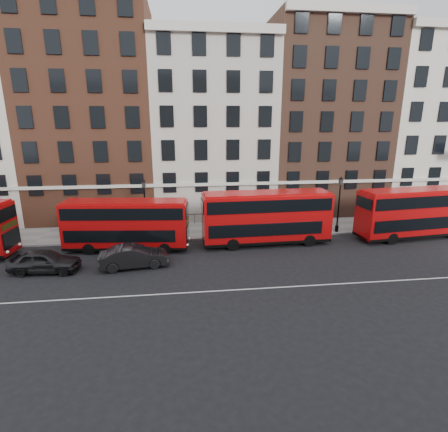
{
  "coord_description": "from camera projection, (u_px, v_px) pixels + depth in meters",
  "views": [
    {
      "loc": [
        -3.58,
        -22.09,
        10.61
      ],
      "look_at": [
        -0.27,
        5.0,
        3.0
      ],
      "focal_mm": 28.0,
      "sensor_mm": 36.0,
      "label": 1
    }
  ],
  "objects": [
    {
      "name": "ground",
      "position": [
        237.0,
        276.0,
        24.39
      ],
      "size": [
        120.0,
        120.0,
        0.0
      ],
      "primitive_type": "plane",
      "color": "black",
      "rests_on": "ground"
    },
    {
      "name": "kerb",
      "position": [
        223.0,
        238.0,
        32.02
      ],
      "size": [
        80.0,
        0.3,
        0.16
      ],
      "primitive_type": "cube",
      "color": "gray",
      "rests_on": "ground"
    },
    {
      "name": "road_centre_line",
      "position": [
        241.0,
        290.0,
        22.48
      ],
      "size": [
        70.0,
        0.12,
        0.01
      ],
      "primitive_type": "cube",
      "color": "white",
      "rests_on": "ground"
    },
    {
      "name": "car_front",
      "position": [
        134.0,
        257.0,
        25.71
      ],
      "size": [
        5.18,
        2.4,
        1.64
      ],
      "primitive_type": "imported",
      "rotation": [
        0.0,
        0.0,
        1.71
      ],
      "color": "#232326",
      "rests_on": "ground"
    },
    {
      "name": "pavement",
      "position": [
        220.0,
        230.0,
        34.41
      ],
      "size": [
        80.0,
        5.0,
        0.15
      ],
      "primitive_type": "cube",
      "color": "gray",
      "rests_on": "ground"
    },
    {
      "name": "building_terrace",
      "position": [
        210.0,
        122.0,
        38.7
      ],
      "size": [
        64.0,
        11.95,
        22.0
      ],
      "color": "#BBB3A2",
      "rests_on": "ground"
    },
    {
      "name": "iron_railings",
      "position": [
        218.0,
        218.0,
        36.36
      ],
      "size": [
        6.6,
        0.06,
        1.0
      ],
      "primitive_type": null,
      "color": "black",
      "rests_on": "pavement"
    },
    {
      "name": "car_rear",
      "position": [
        45.0,
        261.0,
        24.9
      ],
      "size": [
        4.98,
        2.33,
        1.65
      ],
      "primitive_type": "imported",
      "rotation": [
        0.0,
        0.0,
        1.49
      ],
      "color": "#242427",
      "rests_on": "ground"
    },
    {
      "name": "bus_d",
      "position": [
        415.0,
        212.0,
        31.7
      ],
      "size": [
        11.1,
        3.77,
        4.57
      ],
      "rotation": [
        0.0,
        0.0,
        0.11
      ],
      "color": "#B4090A",
      "rests_on": "ground"
    },
    {
      "name": "bus_c",
      "position": [
        266.0,
        217.0,
        30.07
      ],
      "size": [
        11.12,
        3.01,
        4.64
      ],
      "rotation": [
        0.0,
        0.0,
        0.03
      ],
      "color": "#B4090A",
      "rests_on": "ground"
    },
    {
      "name": "lamp_post_left",
      "position": [
        145.0,
        206.0,
        31.38
      ],
      "size": [
        0.44,
        0.44,
        5.33
      ],
      "color": "black",
      "rests_on": "pavement"
    },
    {
      "name": "bus_b",
      "position": [
        126.0,
        224.0,
        28.75
      ],
      "size": [
        10.28,
        3.46,
        4.24
      ],
      "rotation": [
        0.0,
        0.0,
        -0.1
      ],
      "color": "#B4090A",
      "rests_on": "ground"
    },
    {
      "name": "lamp_post_right",
      "position": [
        339.0,
        202.0,
        32.83
      ],
      "size": [
        0.44,
        0.44,
        5.33
      ],
      "color": "black",
      "rests_on": "pavement"
    }
  ]
}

